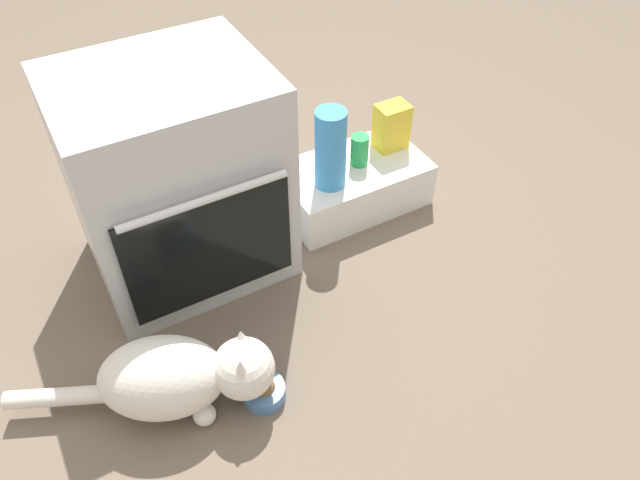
{
  "coord_description": "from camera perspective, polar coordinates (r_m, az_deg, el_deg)",
  "views": [
    {
      "loc": [
        -0.39,
        -1.13,
        1.59
      ],
      "look_at": [
        0.28,
        0.07,
        0.25
      ],
      "focal_mm": 34.63,
      "sensor_mm": 36.0,
      "label": 1
    }
  ],
  "objects": [
    {
      "name": "soda_can",
      "position": [
        2.3,
        3.68,
        8.28
      ],
      "size": [
        0.07,
        0.07,
        0.12
      ],
      "primitive_type": "cylinder",
      "color": "green",
      "rests_on": "pantry_cabinet"
    },
    {
      "name": "oven",
      "position": [
        2.02,
        -13.14,
        5.54
      ],
      "size": [
        0.62,
        0.56,
        0.72
      ],
      "color": "#B7BABF",
      "rests_on": "ground"
    },
    {
      "name": "snack_bag",
      "position": [
        2.38,
        6.62,
        10.38
      ],
      "size": [
        0.12,
        0.09,
        0.18
      ],
      "primitive_type": "cube",
      "color": "yellow",
      "rests_on": "pantry_cabinet"
    },
    {
      "name": "cat",
      "position": [
        1.78,
        -12.94,
        -12.16
      ],
      "size": [
        0.71,
        0.39,
        0.26
      ],
      "rotation": [
        0.0,
        0.0,
        -0.43
      ],
      "color": "silver",
      "rests_on": "ground"
    },
    {
      "name": "sauce_jar",
      "position": [
        2.3,
        1.29,
        8.77
      ],
      "size": [
        0.08,
        0.08,
        0.14
      ],
      "primitive_type": "cylinder",
      "color": "#D16023",
      "rests_on": "pantry_cabinet"
    },
    {
      "name": "pantry_cabinet",
      "position": [
        2.37,
        3.02,
        5.15
      ],
      "size": [
        0.55,
        0.32,
        0.18
      ],
      "primitive_type": "cube",
      "color": "white",
      "rests_on": "ground"
    },
    {
      "name": "water_bottle",
      "position": [
        2.14,
        0.97,
        8.38
      ],
      "size": [
        0.11,
        0.11,
        0.3
      ],
      "primitive_type": "cylinder",
      "color": "#388CD1",
      "rests_on": "pantry_cabinet"
    },
    {
      "name": "food_bowl",
      "position": [
        1.85,
        -5.21,
        -13.72
      ],
      "size": [
        0.13,
        0.13,
        0.07
      ],
      "color": "#4C7AB7",
      "rests_on": "ground"
    },
    {
      "name": "ground",
      "position": [
        1.99,
        -6.16,
        -9.08
      ],
      "size": [
        8.0,
        8.0,
        0.0
      ],
      "primitive_type": "plane",
      "color": "#6B5B4C"
    }
  ]
}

